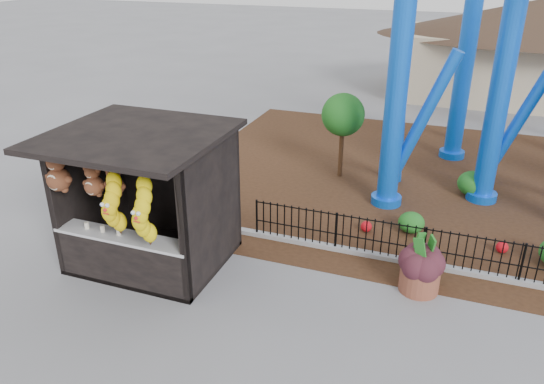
% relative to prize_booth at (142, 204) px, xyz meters
% --- Properties ---
extents(ground, '(120.00, 120.00, 0.00)m').
position_rel_prize_booth_xyz_m(ground, '(3.01, -0.91, -1.53)').
color(ground, slate).
rests_on(ground, ground).
extents(mulch_bed, '(18.00, 12.00, 0.02)m').
position_rel_prize_booth_xyz_m(mulch_bed, '(7.01, 7.09, -1.52)').
color(mulch_bed, '#331E11').
rests_on(mulch_bed, ground).
extents(curb, '(18.00, 0.18, 0.12)m').
position_rel_prize_booth_xyz_m(curb, '(7.01, 2.09, -1.47)').
color(curb, gray).
rests_on(curb, ground).
extents(prize_booth, '(3.50, 3.40, 3.12)m').
position_rel_prize_booth_xyz_m(prize_booth, '(0.00, 0.00, 0.00)').
color(prize_booth, black).
rests_on(prize_booth, ground).
extents(picket_fence, '(12.20, 0.06, 1.00)m').
position_rel_prize_booth_xyz_m(picket_fence, '(7.91, 2.09, -1.03)').
color(picket_fence, black).
rests_on(picket_fence, ground).
extents(terracotta_planter, '(0.83, 0.83, 0.56)m').
position_rel_prize_booth_xyz_m(terracotta_planter, '(5.84, 1.13, -1.25)').
color(terracotta_planter, brown).
rests_on(terracotta_planter, ground).
extents(planter_foliage, '(0.70, 0.70, 0.64)m').
position_rel_prize_booth_xyz_m(planter_foliage, '(5.84, 1.13, -0.65)').
color(planter_foliage, '#38161E').
rests_on(planter_foliage, terracotta_planter).
extents(potted_plant, '(0.89, 0.80, 0.86)m').
position_rel_prize_booth_xyz_m(potted_plant, '(5.83, 1.66, -1.10)').
color(potted_plant, '#2D5C1B').
rests_on(potted_plant, ground).
extents(landscaping, '(8.87, 4.25, 0.71)m').
position_rel_prize_booth_xyz_m(landscaping, '(7.99, 4.64, -1.21)').
color(landscaping, '#1B5B1B').
rests_on(landscaping, mulch_bed).
extents(pavilion, '(15.00, 15.00, 4.80)m').
position_rel_prize_booth_xyz_m(pavilion, '(9.01, 19.09, 1.54)').
color(pavilion, '#BFAD8C').
rests_on(pavilion, ground).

